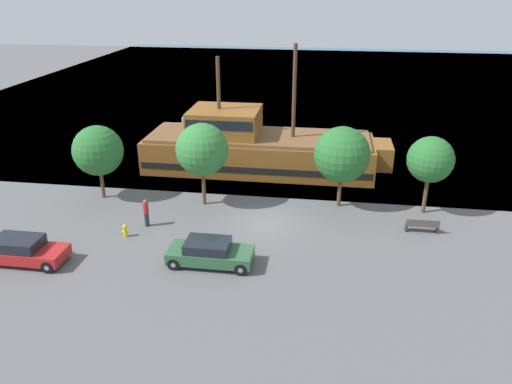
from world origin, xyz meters
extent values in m
plane|color=#5B5B5E|center=(0.00, 0.00, 0.00)|extent=(160.00, 160.00, 0.00)
plane|color=#38667F|center=(0.00, 44.00, 0.00)|extent=(80.00, 80.00, 0.00)
cube|color=brown|center=(-1.75, 9.38, 1.24)|extent=(17.33, 5.53, 2.47)
cube|color=black|center=(-1.75, 9.38, 0.87)|extent=(16.98, 5.61, 0.45)
cube|color=brown|center=(7.52, 9.38, 1.61)|extent=(1.40, 3.04, 1.73)
cube|color=brown|center=(-1.75, 9.38, 2.60)|extent=(16.63, 5.08, 0.25)
cube|color=brown|center=(-4.35, 9.38, 3.69)|extent=(5.20, 4.42, 1.93)
cube|color=black|center=(-4.35, 9.38, 3.98)|extent=(4.94, 4.48, 0.70)
cylinder|color=#4C331E|center=(0.85, 9.38, 6.12)|extent=(0.28, 0.28, 6.79)
cylinder|color=#4C331E|center=(-4.78, 9.38, 5.61)|extent=(0.28, 0.28, 5.77)
cube|color=silver|center=(-8.31, 16.90, 0.50)|extent=(5.43, 2.24, 1.00)
cube|color=silver|center=(-8.71, 16.90, 1.50)|extent=(2.17, 1.74, 1.00)
cube|color=black|center=(-8.06, 16.90, 1.50)|extent=(0.12, 1.56, 0.80)
cube|color=#B21E1E|center=(-12.03, -6.21, 0.54)|extent=(4.68, 1.77, 0.58)
cube|color=black|center=(-12.17, -6.21, 1.11)|extent=(2.43, 1.59, 0.56)
cylinder|color=black|center=(-10.15, -7.00, 0.33)|extent=(0.67, 0.22, 0.67)
cylinder|color=gray|center=(-10.15, -7.00, 0.33)|extent=(0.25, 0.25, 0.25)
cylinder|color=black|center=(-10.15, -5.42, 0.33)|extent=(0.67, 0.22, 0.67)
cylinder|color=gray|center=(-10.15, -5.42, 0.33)|extent=(0.25, 0.25, 0.25)
cube|color=#2D5B38|center=(-2.22, -4.98, 0.55)|extent=(4.38, 1.80, 0.61)
cube|color=black|center=(-2.36, -4.98, 1.10)|extent=(2.28, 1.62, 0.49)
cylinder|color=black|center=(-0.49, -5.80, 0.33)|extent=(0.66, 0.22, 0.66)
cylinder|color=gray|center=(-0.49, -5.80, 0.33)|extent=(0.25, 0.25, 0.25)
cylinder|color=black|center=(-0.49, -4.17, 0.33)|extent=(0.66, 0.22, 0.66)
cylinder|color=gray|center=(-0.49, -4.17, 0.33)|extent=(0.25, 0.25, 0.25)
cylinder|color=black|center=(-3.96, -5.80, 0.33)|extent=(0.66, 0.22, 0.66)
cylinder|color=gray|center=(-3.96, -5.80, 0.33)|extent=(0.25, 0.25, 0.25)
cylinder|color=black|center=(-3.96, -4.17, 0.33)|extent=(0.66, 0.22, 0.66)
cylinder|color=gray|center=(-3.96, -4.17, 0.33)|extent=(0.25, 0.25, 0.25)
cylinder|color=yellow|center=(-7.77, -2.76, 0.28)|extent=(0.22, 0.22, 0.56)
sphere|color=yellow|center=(-7.77, -2.76, 0.64)|extent=(0.25, 0.25, 0.25)
cylinder|color=yellow|center=(-7.93, -2.76, 0.31)|extent=(0.10, 0.09, 0.09)
cylinder|color=yellow|center=(-7.61, -2.76, 0.31)|extent=(0.10, 0.09, 0.09)
cube|color=#4C4742|center=(9.20, 0.34, 0.42)|extent=(1.88, 0.45, 0.05)
cube|color=#4C4742|center=(9.20, 0.15, 0.65)|extent=(1.88, 0.06, 0.40)
cube|color=#2D2D2D|center=(8.32, 0.34, 0.20)|extent=(0.12, 0.36, 0.40)
cube|color=#2D2D2D|center=(10.07, 0.34, 0.20)|extent=(0.12, 0.36, 0.40)
cylinder|color=#232838|center=(-7.00, -1.28, 0.42)|extent=(0.27, 0.27, 0.84)
cylinder|color=#B22323|center=(-7.00, -1.28, 1.16)|extent=(0.32, 0.32, 0.65)
sphere|color=#8C664C|center=(-7.00, -1.28, 1.60)|extent=(0.23, 0.23, 0.23)
cylinder|color=brown|center=(-11.39, 2.38, 0.96)|extent=(0.24, 0.24, 1.93)
sphere|color=#286B2D|center=(-11.39, 2.38, 3.33)|extent=(3.29, 3.29, 3.29)
cylinder|color=brown|center=(-4.36, 2.33, 1.17)|extent=(0.24, 0.24, 2.34)
sphere|color=#337A38|center=(-4.36, 2.33, 3.76)|extent=(3.35, 3.35, 3.35)
cylinder|color=brown|center=(4.39, 3.31, 1.01)|extent=(0.24, 0.24, 2.02)
sphere|color=#286B2D|center=(4.39, 3.31, 3.53)|extent=(3.54, 3.54, 3.54)
cylinder|color=brown|center=(9.71, 3.09, 1.17)|extent=(0.24, 0.24, 2.34)
sphere|color=#286B2D|center=(9.71, 3.09, 3.55)|extent=(2.84, 2.84, 2.84)
camera|label=1|loc=(3.37, -26.79, 13.72)|focal=35.00mm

